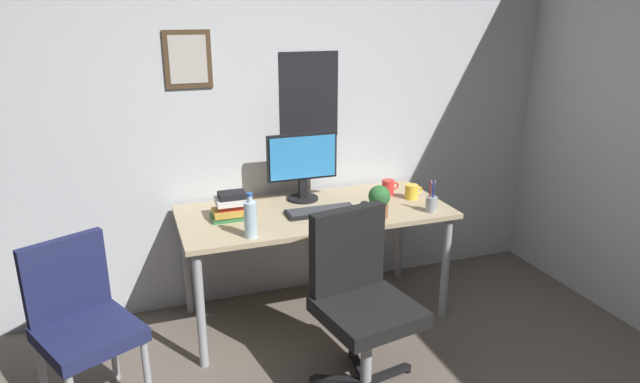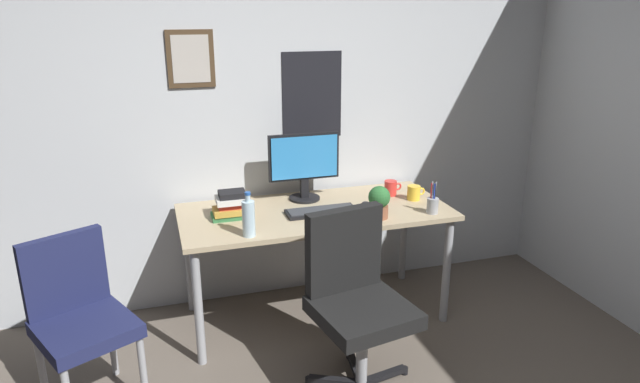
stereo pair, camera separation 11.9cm
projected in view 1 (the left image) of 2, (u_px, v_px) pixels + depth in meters
The scene contains 13 objects.
wall_back at pixel (253, 109), 3.57m from camera, with size 4.40×0.10×2.60m.
desk at pixel (315, 221), 3.45m from camera, with size 1.65×0.74×0.73m.
office_chair at pixel (359, 293), 2.86m from camera, with size 0.57×0.57×0.95m.
side_chair at pixel (81, 318), 2.68m from camera, with size 0.56×0.56×0.88m.
monitor at pixel (302, 164), 3.54m from camera, with size 0.46×0.20×0.43m.
keyboard at pixel (321, 211), 3.37m from camera, with size 0.43×0.15×0.03m.
computer_mouse at pixel (366, 205), 3.47m from camera, with size 0.06×0.11×0.04m.
water_bottle at pixel (251, 219), 2.99m from camera, with size 0.07×0.07×0.25m.
coffee_mug_near at pixel (412, 192), 3.62m from camera, with size 0.12×0.08×0.09m.
coffee_mug_far at pixel (388, 187), 3.70m from camera, with size 0.12×0.08×0.10m.
potted_plant at pixel (379, 200), 3.28m from camera, with size 0.13×0.13×0.19m.
pen_cup at pixel (431, 203), 3.38m from camera, with size 0.07×0.07×0.20m.
book_stack_left at pixel (231, 207), 3.26m from camera, with size 0.21×0.15×0.16m.
Camera 1 is at (-0.78, -1.35, 1.92)m, focal length 31.26 mm.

